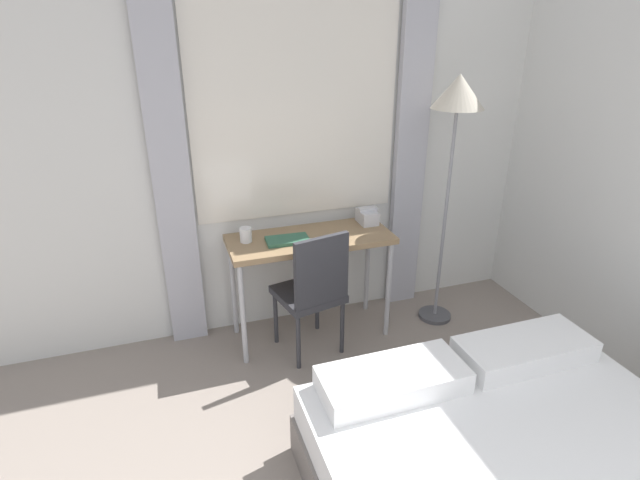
{
  "coord_description": "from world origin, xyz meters",
  "views": [
    {
      "loc": [
        -0.66,
        0.1,
        2.13
      ],
      "look_at": [
        0.21,
        2.67,
        0.93
      ],
      "focal_mm": 28.0,
      "sensor_mm": 36.0,
      "label": 1
    }
  ],
  "objects_px": {
    "desk_chair": "(313,288)",
    "book": "(288,240)",
    "desk": "(310,247)",
    "mug": "(246,235)",
    "standing_lamp": "(457,112)",
    "telephone": "(367,216)"
  },
  "relations": [
    {
      "from": "telephone",
      "to": "desk",
      "type": "bearing_deg",
      "value": -166.92
    },
    {
      "from": "desk",
      "to": "telephone",
      "type": "relative_size",
      "value": 6.43
    },
    {
      "from": "desk",
      "to": "book",
      "type": "height_order",
      "value": "book"
    },
    {
      "from": "desk_chair",
      "to": "telephone",
      "type": "distance_m",
      "value": 0.7
    },
    {
      "from": "standing_lamp",
      "to": "desk_chair",
      "type": "bearing_deg",
      "value": -172.83
    },
    {
      "from": "telephone",
      "to": "book",
      "type": "relative_size",
      "value": 0.6
    },
    {
      "from": "desk_chair",
      "to": "standing_lamp",
      "type": "distance_m",
      "value": 1.49
    },
    {
      "from": "desk",
      "to": "standing_lamp",
      "type": "relative_size",
      "value": 0.62
    },
    {
      "from": "telephone",
      "to": "desk_chair",
      "type": "bearing_deg",
      "value": -146.89
    },
    {
      "from": "standing_lamp",
      "to": "mug",
      "type": "distance_m",
      "value": 1.6
    },
    {
      "from": "desk",
      "to": "telephone",
      "type": "bearing_deg",
      "value": 13.08
    },
    {
      "from": "desk_chair",
      "to": "book",
      "type": "distance_m",
      "value": 0.36
    },
    {
      "from": "desk",
      "to": "mug",
      "type": "bearing_deg",
      "value": 172.92
    },
    {
      "from": "desk",
      "to": "desk_chair",
      "type": "xyz_separation_m",
      "value": [
        -0.05,
        -0.23,
        -0.19
      ]
    },
    {
      "from": "book",
      "to": "mug",
      "type": "xyz_separation_m",
      "value": [
        -0.26,
        0.09,
        0.04
      ]
    },
    {
      "from": "mug",
      "to": "standing_lamp",
      "type": "bearing_deg",
      "value": -6.2
    },
    {
      "from": "desk_chair",
      "to": "mug",
      "type": "height_order",
      "value": "desk_chair"
    },
    {
      "from": "book",
      "to": "mug",
      "type": "bearing_deg",
      "value": 161.13
    },
    {
      "from": "desk",
      "to": "standing_lamp",
      "type": "xyz_separation_m",
      "value": [
        0.98,
        -0.1,
        0.88
      ]
    },
    {
      "from": "book",
      "to": "desk_chair",
      "type": "bearing_deg",
      "value": -59.49
    },
    {
      "from": "desk",
      "to": "desk_chair",
      "type": "relative_size",
      "value": 1.22
    },
    {
      "from": "telephone",
      "to": "book",
      "type": "xyz_separation_m",
      "value": [
        -0.63,
        -0.14,
        -0.04
      ]
    }
  ]
}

